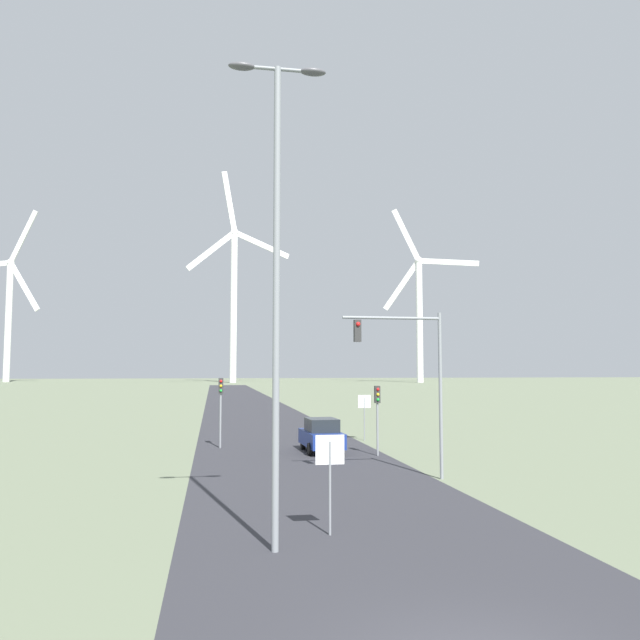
% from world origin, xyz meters
% --- Properties ---
extents(road_surface, '(10.00, 240.00, 0.01)m').
position_xyz_m(road_surface, '(0.00, 48.00, 0.00)').
color(road_surface, '#2D2D33').
rests_on(road_surface, ground).
extents(streetlamp, '(2.58, 0.32, 12.49)m').
position_xyz_m(streetlamp, '(-2.52, 6.50, 7.53)').
color(streetlamp, gray).
rests_on(streetlamp, ground).
extents(stop_sign_near, '(0.81, 0.07, 2.71)m').
position_xyz_m(stop_sign_near, '(-0.89, 7.79, 1.89)').
color(stop_sign_near, gray).
rests_on(stop_sign_near, ground).
extents(stop_sign_far, '(0.81, 0.07, 2.86)m').
position_xyz_m(stop_sign_far, '(5.44, 29.63, 2.00)').
color(stop_sign_far, gray).
rests_on(stop_sign_far, ground).
extents(traffic_light_post_near_left, '(0.28, 0.34, 3.99)m').
position_xyz_m(traffic_light_post_near_left, '(-3.64, 27.29, 2.93)').
color(traffic_light_post_near_left, gray).
rests_on(traffic_light_post_near_left, ground).
extents(traffic_light_post_near_right, '(0.28, 0.34, 3.63)m').
position_xyz_m(traffic_light_post_near_right, '(4.44, 22.68, 2.67)').
color(traffic_light_post_near_right, gray).
rests_on(traffic_light_post_near_right, ground).
extents(traffic_light_mast_overhead, '(4.23, 0.34, 6.87)m').
position_xyz_m(traffic_light_mast_overhead, '(3.90, 15.53, 4.81)').
color(traffic_light_mast_overhead, gray).
rests_on(traffic_light_mast_overhead, ground).
extents(car_approaching, '(1.99, 4.18, 1.83)m').
position_xyz_m(car_approaching, '(1.79, 24.57, 0.91)').
color(car_approaching, navy).
rests_on(car_approaching, ground).
extents(wind_turbine_far_left, '(30.45, 11.34, 60.29)m').
position_xyz_m(wind_turbine_far_left, '(-74.81, 222.55, 26.29)').
color(wind_turbine_far_left, white).
rests_on(wind_turbine_far_left, ground).
extents(wind_turbine_left, '(34.88, 9.84, 70.71)m').
position_xyz_m(wind_turbine_left, '(2.34, 198.55, 30.85)').
color(wind_turbine_left, white).
rests_on(wind_turbine_left, ground).
extents(wind_turbine_center, '(29.28, 14.53, 59.79)m').
position_xyz_m(wind_turbine_center, '(64.39, 191.66, 25.96)').
color(wind_turbine_center, white).
rests_on(wind_turbine_center, ground).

